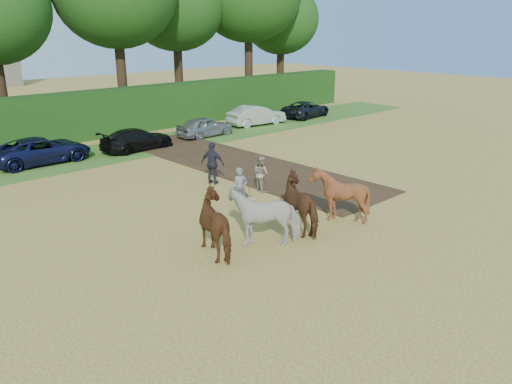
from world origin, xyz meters
TOP-DOWN VIEW (x-y plane):
  - ground at (0.00, 0.00)m, footprint 120.00×120.00m
  - earth_strip at (1.50, 7.00)m, footprint 4.50×17.00m
  - grass_verge at (0.00, 14.00)m, footprint 50.00×5.00m
  - hedgerow at (0.00, 18.50)m, footprint 46.00×1.60m
  - spectator_near at (-0.73, 2.96)m, footprint 0.72×0.86m
  - spectator_far at (-1.61, 5.25)m, footprint 0.89×1.23m
  - plough_team at (-3.53, -1.05)m, footprint 6.80×4.79m
  - parked_cars at (2.02, 14.12)m, footprint 30.47×3.06m

SIDE VIEW (x-z plane):
  - ground at x=0.00m, z-range 0.00..0.00m
  - grass_verge at x=0.00m, z-range 0.00..0.03m
  - earth_strip at x=1.50m, z-range 0.00..0.05m
  - parked_cars at x=2.02m, z-range -0.06..1.41m
  - spectator_near at x=-0.73m, z-range 0.00..1.58m
  - spectator_far at x=-1.61m, z-range 0.00..1.94m
  - plough_team at x=-3.53m, z-range -0.01..1.97m
  - hedgerow at x=0.00m, z-range 0.00..3.00m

